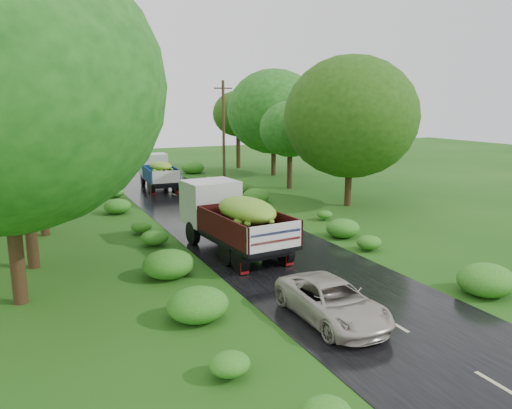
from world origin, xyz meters
TOP-DOWN VIEW (x-y plane):
  - ground at (0.00, 0.00)m, footprint 120.00×120.00m
  - road at (0.00, 5.00)m, footprint 6.50×80.00m
  - road_lines at (0.00, 6.00)m, footprint 0.12×69.60m
  - truck_near at (-1.56, 9.00)m, footprint 3.01×7.12m
  - truck_far at (-0.33, 26.74)m, footprint 2.47×6.09m
  - car at (-1.56, 0.88)m, footprint 2.07×4.41m
  - utility_pole at (5.11, 26.51)m, footprint 1.44×0.37m
  - trees_left at (-10.08, 19.56)m, footprint 6.65×34.57m
  - trees_right at (9.87, 24.16)m, footprint 5.98×23.69m
  - shrubs at (0.00, 14.00)m, footprint 11.90×44.00m

SIDE VIEW (x-z plane):
  - ground at x=0.00m, z-range 0.00..0.00m
  - road at x=0.00m, z-range 0.00..0.02m
  - road_lines at x=0.00m, z-range 0.02..0.02m
  - shrubs at x=0.00m, z-range 0.00..0.70m
  - car at x=-1.56m, z-range 0.02..1.24m
  - truck_far at x=-0.33m, z-range 0.16..2.67m
  - truck_near at x=-1.56m, z-range 0.19..3.11m
  - utility_pole at x=5.11m, z-range 0.12..8.38m
  - trees_right at x=9.87m, z-range 1.65..9.21m
  - trees_left at x=-10.08m, z-range 2.01..11.13m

